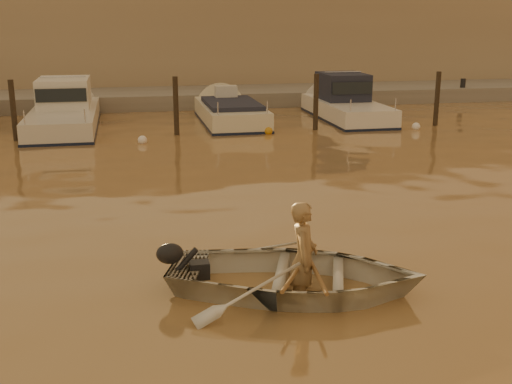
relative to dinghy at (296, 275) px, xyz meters
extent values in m
plane|color=brown|center=(-0.45, -0.32, -0.27)|extent=(160.00, 160.00, 0.00)
imported|color=silver|center=(0.00, 0.00, 0.00)|extent=(4.49, 3.81, 0.79)
imported|color=#94734A|center=(0.09, -0.03, 0.28)|extent=(0.59, 0.72, 1.72)
cylinder|color=brown|center=(0.24, -0.08, 0.15)|extent=(0.31, 2.09, 0.13)
cylinder|color=brown|center=(0.05, -0.02, 0.15)|extent=(1.06, 1.87, 0.13)
cylinder|color=#2D2319|center=(-5.95, 13.48, 0.63)|extent=(0.18, 0.18, 2.20)
cylinder|color=#2D2319|center=(-0.65, 13.48, 0.63)|extent=(0.18, 0.18, 2.20)
cylinder|color=#2D2319|center=(4.35, 13.48, 0.63)|extent=(0.18, 0.18, 2.20)
cylinder|color=#2D2319|center=(9.05, 13.48, 0.63)|extent=(0.18, 0.18, 2.20)
sphere|color=white|center=(-1.87, 12.19, -0.17)|extent=(0.30, 0.30, 0.30)
sphere|color=#C78617|center=(2.50, 13.01, -0.17)|extent=(0.30, 0.30, 0.30)
sphere|color=white|center=(7.96, 12.81, -0.17)|extent=(0.30, 0.30, 0.30)
cube|color=gray|center=(-0.45, 21.18, -0.12)|extent=(52.00, 4.00, 1.00)
cube|color=#9E8466|center=(-0.45, 26.68, 2.13)|extent=(46.00, 7.00, 4.80)
camera|label=1|loc=(-2.39, -8.59, 3.76)|focal=45.00mm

